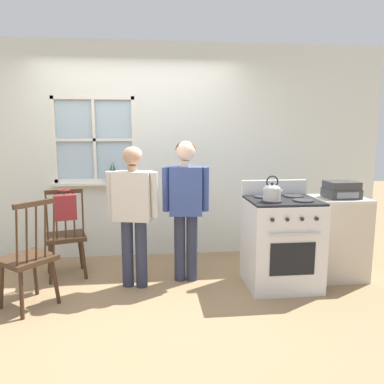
% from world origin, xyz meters
% --- Properties ---
extents(ground_plane, '(16.00, 16.00, 0.00)m').
position_xyz_m(ground_plane, '(0.00, 0.00, 0.00)').
color(ground_plane, '#937551').
extents(wall_back, '(6.40, 0.16, 2.70)m').
position_xyz_m(wall_back, '(0.02, 1.40, 1.34)').
color(wall_back, silver).
rests_on(wall_back, ground_plane).
extents(chair_by_window, '(0.52, 0.50, 1.01)m').
position_xyz_m(chair_by_window, '(-0.79, 0.71, 0.46)').
color(chair_by_window, '#3D2819').
rests_on(chair_by_window, ground_plane).
extents(chair_near_wall, '(0.58, 0.58, 1.01)m').
position_xyz_m(chair_near_wall, '(-0.96, -0.00, 0.46)').
color(chair_near_wall, '#3D2819').
rests_on(chair_near_wall, ground_plane).
extents(person_elderly_left, '(0.54, 0.30, 1.46)m').
position_xyz_m(person_elderly_left, '(-0.03, 0.36, 0.87)').
color(person_elderly_left, '#2D3347').
rests_on(person_elderly_left, ground_plane).
extents(person_teen_center, '(0.50, 0.24, 1.51)m').
position_xyz_m(person_teen_center, '(0.52, 0.47, 0.91)').
color(person_teen_center, '#2D3347').
rests_on(person_teen_center, ground_plane).
extents(stove, '(0.72, 0.68, 1.08)m').
position_xyz_m(stove, '(1.50, 0.23, 0.47)').
color(stove, silver).
rests_on(stove, ground_plane).
extents(kettle, '(0.21, 0.17, 0.25)m').
position_xyz_m(kettle, '(1.34, 0.10, 1.02)').
color(kettle, '#B7B7BC').
rests_on(kettle, stove).
extents(potted_plant, '(0.15, 0.15, 0.27)m').
position_xyz_m(potted_plant, '(-0.32, 1.31, 1.05)').
color(potted_plant, '#42474C').
rests_on(potted_plant, wall_back).
extents(handbag, '(0.24, 0.23, 0.31)m').
position_xyz_m(handbag, '(-0.72, 0.48, 0.84)').
color(handbag, maroon).
rests_on(handbag, chair_by_window).
extents(side_counter, '(0.55, 0.50, 0.90)m').
position_xyz_m(side_counter, '(2.20, 0.39, 0.45)').
color(side_counter, beige).
rests_on(side_counter, ground_plane).
extents(stereo, '(0.34, 0.29, 0.18)m').
position_xyz_m(stereo, '(2.20, 0.37, 0.99)').
color(stereo, '#38383A').
rests_on(stereo, side_counter).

